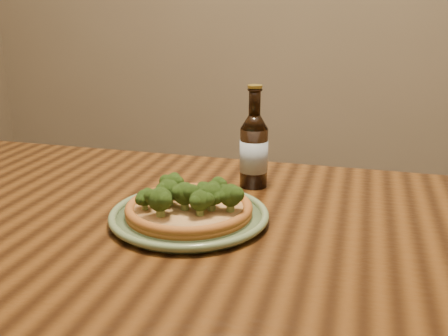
% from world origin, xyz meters
% --- Properties ---
extents(table, '(1.60, 0.90, 0.75)m').
position_xyz_m(table, '(0.00, 0.10, 0.66)').
color(table, '#4E2B10').
rests_on(table, ground).
extents(plate, '(0.29, 0.29, 0.02)m').
position_xyz_m(plate, '(-0.04, 0.15, 0.76)').
color(plate, '#687D56').
rests_on(plate, table).
extents(pizza, '(0.23, 0.23, 0.07)m').
position_xyz_m(pizza, '(-0.03, 0.15, 0.78)').
color(pizza, '#A05C24').
rests_on(pizza, plate).
extents(beer_bottle, '(0.06, 0.06, 0.22)m').
position_xyz_m(beer_bottle, '(0.04, 0.37, 0.83)').
color(beer_bottle, black).
rests_on(beer_bottle, table).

